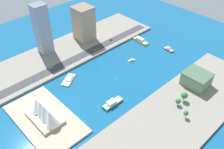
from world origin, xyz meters
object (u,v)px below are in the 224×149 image
object	(u,v)px
ferry_yellow_fast	(141,40)
traffic_light_waterfront	(102,47)
barge_flat_brown	(69,79)
taxi_yellow_cab	(97,50)
terminal_long_green	(196,79)
tower_tall_glass	(42,29)
opera_landmark	(44,113)
tugboat_red	(169,49)
pickup_red	(111,40)
apartment_midrise_tan	(84,23)
ferry_green_doubledeck	(113,103)
van_white	(51,68)
sailboat_small_white	(132,60)

from	to	relation	value
ferry_yellow_fast	traffic_light_waterfront	xyz separation A→B (m)	(18.89, 54.39, 4.72)
barge_flat_brown	taxi_yellow_cab	xyz separation A→B (m)	(22.19, -60.59, 2.47)
taxi_yellow_cab	terminal_long_green	bearing A→B (deg)	-164.86
tower_tall_glass	opera_landmark	distance (m)	119.71
tower_tall_glass	traffic_light_waterfront	bearing A→B (deg)	-130.01
tugboat_red	terminal_long_green	distance (m)	74.09
tower_tall_glass	traffic_light_waterfront	world-z (taller)	tower_tall_glass
pickup_red	tower_tall_glass	bearing A→B (deg)	64.83
terminal_long_green	apartment_midrise_tan	xyz separation A→B (m)	(160.96, 26.01, 15.68)
taxi_yellow_cab	barge_flat_brown	bearing A→B (deg)	110.11
ferry_green_doubledeck	terminal_long_green	world-z (taller)	terminal_long_green
tugboat_red	barge_flat_brown	size ratio (longest dim) A/B	0.62
ferry_yellow_fast	traffic_light_waterfront	world-z (taller)	traffic_light_waterfront
ferry_green_doubledeck	traffic_light_waterfront	distance (m)	99.54
terminal_long_green	apartment_midrise_tan	size ratio (longest dim) A/B	0.59
barge_flat_brown	traffic_light_waterfront	size ratio (longest dim) A/B	3.72
terminal_long_green	opera_landmark	xyz separation A→B (m)	(69.99, 145.70, 0.21)
tugboat_red	tower_tall_glass	distance (m)	164.52
van_white	taxi_yellow_cab	bearing A→B (deg)	-96.38
ferry_yellow_fast	terminal_long_green	world-z (taller)	terminal_long_green
sailboat_small_white	traffic_light_waterfront	distance (m)	44.02
tower_tall_glass	apartment_midrise_tan	xyz separation A→B (m)	(-8.28, -57.30, -8.78)
terminal_long_green	pickup_red	world-z (taller)	terminal_long_green
ferry_green_doubledeck	sailboat_small_white	xyz separation A→B (m)	(38.69, -69.64, -0.97)
van_white	opera_landmark	distance (m)	78.89
ferry_yellow_fast	traffic_light_waterfront	size ratio (longest dim) A/B	3.97
tower_tall_glass	apartment_midrise_tan	distance (m)	58.56
sailboat_small_white	ferry_yellow_fast	world-z (taller)	sailboat_small_white
ferry_green_doubledeck	ferry_yellow_fast	xyz separation A→B (m)	(61.85, -112.40, 0.17)
ferry_green_doubledeck	ferry_yellow_fast	distance (m)	128.29
barge_flat_brown	ferry_yellow_fast	distance (m)	121.79
ferry_green_doubledeck	sailboat_small_white	distance (m)	79.68
traffic_light_waterfront	barge_flat_brown	bearing A→B (deg)	105.14
ferry_green_doubledeck	opera_landmark	size ratio (longest dim) A/B	0.64
apartment_midrise_tan	opera_landmark	world-z (taller)	apartment_midrise_tan
ferry_yellow_fast	pickup_red	bearing A→B (deg)	47.03
taxi_yellow_cab	apartment_midrise_tan	bearing A→B (deg)	-13.21
sailboat_small_white	tower_tall_glass	distance (m)	116.69
tugboat_red	opera_landmark	xyz separation A→B (m)	(6.93, 183.61, 8.90)
ferry_yellow_fast	tugboat_red	bearing A→B (deg)	-164.90
tower_tall_glass	opera_landmark	xyz separation A→B (m)	(-99.25, 62.39, -24.26)
traffic_light_waterfront	sailboat_small_white	bearing A→B (deg)	-164.53
terminal_long_green	taxi_yellow_cab	distance (m)	130.94
pickup_red	sailboat_small_white	bearing A→B (deg)	166.39
taxi_yellow_cab	ferry_yellow_fast	bearing A→B (deg)	-110.47
ferry_green_doubledeck	taxi_yellow_cab	distance (m)	98.98
tower_tall_glass	van_white	world-z (taller)	tower_tall_glass
tower_tall_glass	van_white	distance (m)	50.03
barge_flat_brown	tower_tall_glass	distance (m)	74.24
apartment_midrise_tan	opera_landmark	size ratio (longest dim) A/B	1.19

